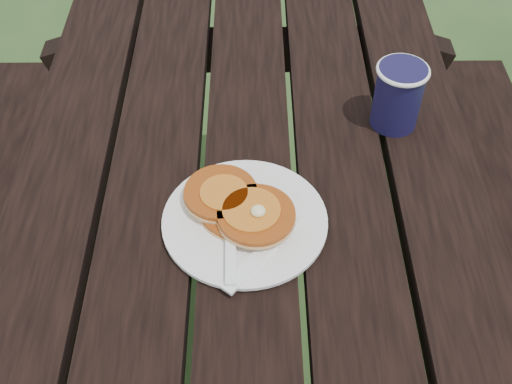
{
  "coord_description": "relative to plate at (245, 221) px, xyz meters",
  "views": [
    {
      "loc": [
        0.01,
        -0.51,
        1.49
      ],
      "look_at": [
        0.01,
        0.11,
        0.8
      ],
      "focal_mm": 45.0,
      "sensor_mm": 36.0,
      "label": 1
    }
  ],
  "objects": [
    {
      "name": "plate",
      "position": [
        0.0,
        0.0,
        0.0
      ],
      "size": [
        0.3,
        0.3,
        0.01
      ],
      "primitive_type": "cylinder",
      "rotation": [
        0.0,
        0.0,
        0.28
      ],
      "color": "white",
      "rests_on": "picnic_table"
    },
    {
      "name": "pancake_stack",
      "position": [
        -0.01,
        0.01,
        0.02
      ],
      "size": [
        0.17,
        0.16,
        0.04
      ],
      "rotation": [
        0.0,
        0.0,
        -0.41
      ],
      "color": "#A14612",
      "rests_on": "plate"
    },
    {
      "name": "knife",
      "position": [
        0.03,
        -0.06,
        0.01
      ],
      "size": [
        0.13,
        0.15,
        0.0
      ],
      "primitive_type": "cube",
      "rotation": [
        0.0,
        0.0,
        -0.66
      ],
      "color": "white",
      "rests_on": "plate"
    },
    {
      "name": "fork",
      "position": [
        -0.02,
        -0.07,
        0.01
      ],
      "size": [
        0.04,
        0.16,
        0.01
      ],
      "primitive_type": null,
      "rotation": [
        0.0,
        0.0,
        0.02
      ],
      "color": "white",
      "rests_on": "plate"
    },
    {
      "name": "coffee_cup",
      "position": [
        0.25,
        0.22,
        0.06
      ],
      "size": [
        0.09,
        0.09,
        0.11
      ],
      "rotation": [
        0.0,
        0.0,
        0.04
      ],
      "color": "#141137",
      "rests_on": "picnic_table"
    }
  ]
}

